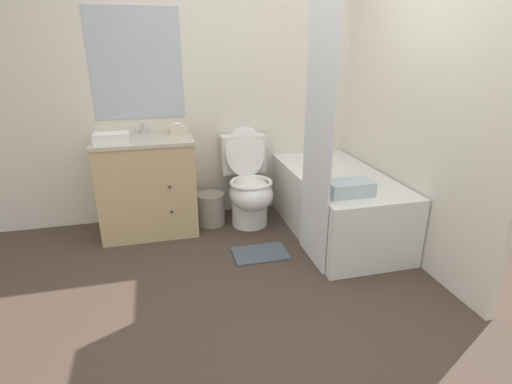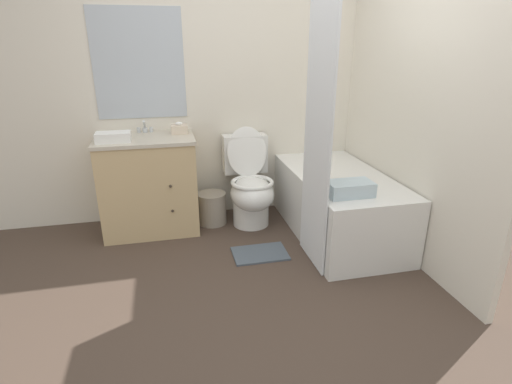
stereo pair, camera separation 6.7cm
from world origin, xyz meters
The scene contains 13 objects.
ground_plane centered at (0.00, 0.00, 0.00)m, with size 14.00×14.00×0.00m, color #47382D.
wall_back centered at (-0.01, 1.66, 1.25)m, with size 8.00×0.06×2.50m.
wall_right centered at (1.24, 0.82, 1.25)m, with size 0.05×2.63×2.50m.
vanity_cabinet centered at (-0.79, 1.36, 0.44)m, with size 0.83×0.58×0.86m.
sink_faucet centered at (-0.79, 1.55, 0.90)m, with size 0.14×0.12×0.12m.
toilet centered at (0.11, 1.28, 0.37)m, with size 0.42×0.68×0.90m.
bathtub centered at (0.83, 0.89, 0.28)m, with size 0.75×1.48×0.56m.
shower_curtain centered at (0.44, 0.48, 0.98)m, with size 0.02×0.50×1.94m.
wastebasket centered at (-0.24, 1.35, 0.15)m, with size 0.27×0.27×0.30m.
tissue_box centered at (-0.49, 1.45, 0.90)m, with size 0.14×0.14×0.10m.
hand_towel_folded centered at (-1.03, 1.24, 0.90)m, with size 0.27×0.16×0.08m.
bath_towel_folded centered at (0.68, 0.41, 0.61)m, with size 0.34×0.20×0.11m.
bath_mat centered at (0.06, 0.65, 0.01)m, with size 0.44×0.30×0.02m.
Camera 1 is at (-0.68, -2.12, 1.63)m, focal length 28.00 mm.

